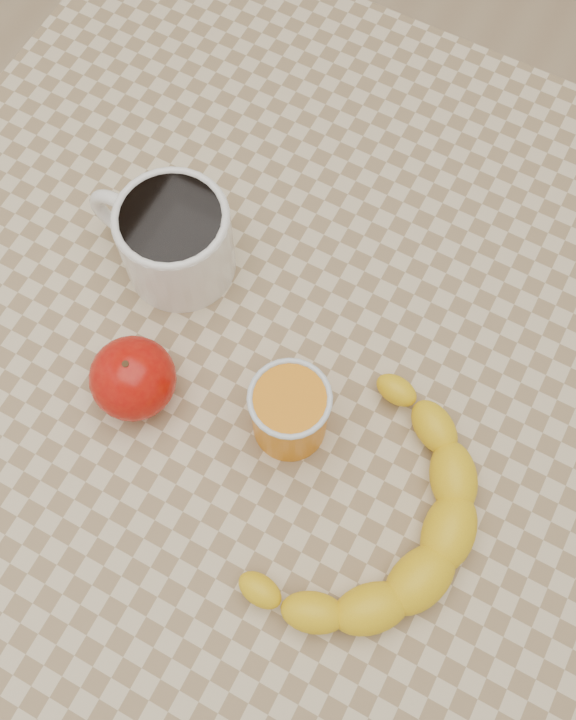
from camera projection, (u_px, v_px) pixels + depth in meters
The scene contains 6 objects.
ground at pixel (288, 523), 1.38m from camera, with size 3.00×3.00×0.00m, color tan.
table at pixel (288, 401), 0.76m from camera, with size 0.80×0.80×0.75m.
coffee_mug at pixel (173, 238), 0.68m from camera, with size 0.13×0.10×0.08m.
orange_juice_glass at pixel (290, 412), 0.63m from camera, with size 0.06×0.06×0.08m.
apple at pixel (133, 378), 0.64m from camera, with size 0.07×0.07×0.07m.
banana at pixel (370, 520), 0.61m from camera, with size 0.25×0.30×0.04m, color yellow, non-canonical shape.
Camera 1 is at (0.11, -0.21, 1.39)m, focal length 40.00 mm.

